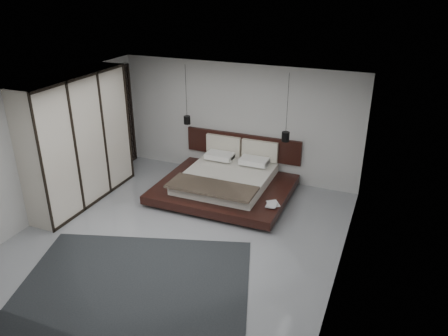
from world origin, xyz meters
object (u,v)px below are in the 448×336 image
at_px(rug, 135,283).
at_px(wardrobe, 78,140).
at_px(bed, 226,181).
at_px(pendant_right, 286,136).
at_px(lattice_screen, 123,118).
at_px(pendant_left, 187,120).

bearing_deg(rug, wardrobe, 141.60).
distance_m(bed, pendant_right, 1.71).
bearing_deg(lattice_screen, rug, -54.66).
distance_m(pendant_left, pendant_right, 2.42).
relative_size(wardrobe, rug, 0.77).
distance_m(bed, pendant_left, 1.77).
xyz_separation_m(lattice_screen, wardrobe, (0.25, -2.01, 0.11)).
bearing_deg(pendant_left, bed, -21.60).
bearing_deg(rug, bed, 87.30).
distance_m(wardrobe, rug, 3.69).
height_order(lattice_screen, wardrobe, wardrobe).
relative_size(lattice_screen, pendant_right, 1.72).
xyz_separation_m(lattice_screen, pendant_left, (1.89, -0.07, 0.19)).
relative_size(lattice_screen, wardrobe, 0.91).
bearing_deg(wardrobe, rug, -38.40).
distance_m(lattice_screen, rug, 5.22).
bearing_deg(rug, lattice_screen, 125.34).
relative_size(lattice_screen, rug, 0.70).
relative_size(pendant_left, wardrobe, 0.49).
bearing_deg(pendant_left, pendant_right, 0.00).
xyz_separation_m(pendant_left, rug, (1.04, -4.06, -1.49)).
distance_m(lattice_screen, pendant_right, 4.31).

